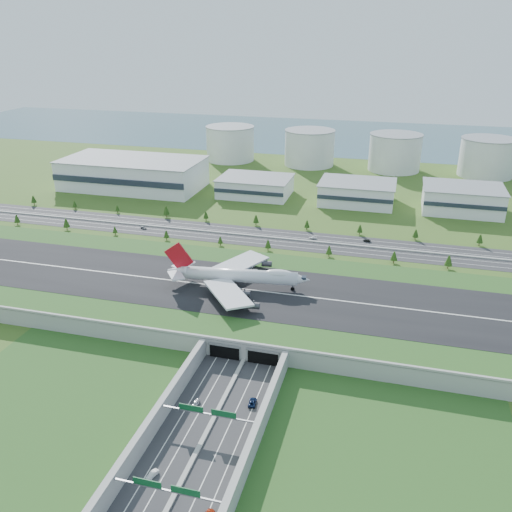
% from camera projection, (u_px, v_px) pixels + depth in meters
% --- Properties ---
extents(ground, '(1200.00, 1200.00, 0.00)m').
position_uv_depth(ground, '(271.00, 307.00, 275.90)').
color(ground, '#38561B').
rests_on(ground, ground).
extents(airfield_deck, '(520.00, 100.00, 9.20)m').
position_uv_depth(airfield_deck, '(271.00, 300.00, 274.22)').
color(airfield_deck, gray).
rests_on(airfield_deck, ground).
extents(underpass_road, '(38.80, 120.40, 8.00)m').
position_uv_depth(underpass_road, '(203.00, 431.00, 186.19)').
color(underpass_road, '#28282B').
rests_on(underpass_road, ground).
extents(sign_gantry_near, '(38.70, 0.70, 9.80)m').
position_uv_depth(sign_gantry_near, '(207.00, 415.00, 188.71)').
color(sign_gantry_near, gray).
rests_on(sign_gantry_near, ground).
extents(sign_gantry_far, '(38.70, 0.70, 9.80)m').
position_uv_depth(sign_gantry_far, '(167.00, 491.00, 157.59)').
color(sign_gantry_far, gray).
rests_on(sign_gantry_far, ground).
extents(north_expressway, '(560.00, 36.00, 0.12)m').
position_uv_depth(north_expressway, '(305.00, 241.00, 360.32)').
color(north_expressway, '#28282B').
rests_on(north_expressway, ground).
extents(tree_row, '(504.40, 48.72, 8.44)m').
position_uv_depth(tree_row, '(308.00, 235.00, 357.38)').
color(tree_row, '#3D2819').
rests_on(tree_row, ground).
extents(hangar_west, '(120.00, 60.00, 25.00)m').
position_uv_depth(hangar_west, '(133.00, 174.00, 476.22)').
color(hangar_west, white).
rests_on(hangar_west, ground).
extents(hangar_mid_a, '(58.00, 42.00, 15.00)m').
position_uv_depth(hangar_mid_a, '(255.00, 186.00, 456.25)').
color(hangar_mid_a, white).
rests_on(hangar_mid_a, ground).
extents(hangar_mid_b, '(58.00, 42.00, 17.00)m').
position_uv_depth(hangar_mid_b, '(357.00, 193.00, 435.48)').
color(hangar_mid_b, white).
rests_on(hangar_mid_b, ground).
extents(hangar_mid_c, '(58.00, 42.00, 19.00)m').
position_uv_depth(hangar_mid_c, '(462.00, 199.00, 415.91)').
color(hangar_mid_c, white).
rests_on(hangar_mid_c, ground).
extents(fuel_tank_a, '(50.00, 50.00, 35.00)m').
position_uv_depth(fuel_tank_a, '(230.00, 144.00, 573.39)').
color(fuel_tank_a, silver).
rests_on(fuel_tank_a, ground).
extents(fuel_tank_b, '(50.00, 50.00, 35.00)m').
position_uv_depth(fuel_tank_b, '(309.00, 148.00, 553.01)').
color(fuel_tank_b, silver).
rests_on(fuel_tank_b, ground).
extents(fuel_tank_c, '(50.00, 50.00, 35.00)m').
position_uv_depth(fuel_tank_c, '(395.00, 153.00, 532.63)').
color(fuel_tank_c, silver).
rests_on(fuel_tank_c, ground).
extents(fuel_tank_d, '(50.00, 50.00, 35.00)m').
position_uv_depth(fuel_tank_d, '(487.00, 158.00, 512.26)').
color(fuel_tank_d, silver).
rests_on(fuel_tank_d, ground).
extents(bay_water, '(1200.00, 260.00, 0.06)m').
position_uv_depth(bay_water, '(358.00, 137.00, 702.55)').
color(bay_water, '#345664').
rests_on(bay_water, ground).
extents(boeing_747, '(74.97, 70.48, 23.22)m').
position_uv_depth(boeing_747, '(238.00, 275.00, 276.42)').
color(boeing_747, silver).
rests_on(boeing_747, airfield_deck).
extents(car_0, '(2.21, 4.94, 1.65)m').
position_uv_depth(car_0, '(196.00, 403.00, 203.67)').
color(car_0, silver).
rests_on(car_0, ground).
extents(car_1, '(3.10, 5.12, 1.59)m').
position_uv_depth(car_1, '(152.00, 474.00, 171.40)').
color(car_1, silver).
rests_on(car_1, ground).
extents(car_2, '(3.56, 6.37, 1.68)m').
position_uv_depth(car_2, '(252.00, 402.00, 204.32)').
color(car_2, '#0B1838').
rests_on(car_2, ground).
extents(car_4, '(5.27, 3.61, 1.66)m').
position_uv_depth(car_4, '(144.00, 228.00, 381.72)').
color(car_4, slate).
rests_on(car_4, ground).
extents(car_5, '(5.03, 2.33, 1.60)m').
position_uv_depth(car_5, '(367.00, 241.00, 358.93)').
color(car_5, black).
rests_on(car_5, ground).
extents(car_7, '(5.20, 2.40, 1.47)m').
position_uv_depth(car_7, '(313.00, 238.00, 363.88)').
color(car_7, white).
rests_on(car_7, ground).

